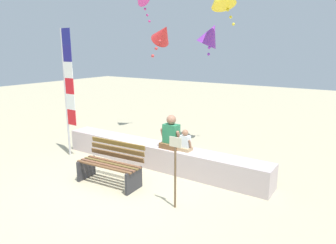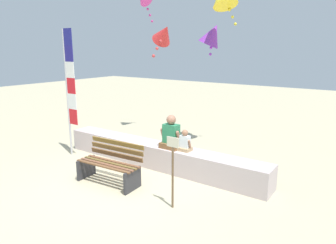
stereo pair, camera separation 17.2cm
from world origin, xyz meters
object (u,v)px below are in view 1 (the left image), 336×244
object	(u,v)px
person_adult	(171,135)
flag_banner	(68,85)
park_bench	(111,165)
kite_purple	(210,35)
person_child	(185,142)
sign_post	(175,167)
kite_red	(163,34)

from	to	relation	value
person_adult	flag_banner	bearing A→B (deg)	-167.46
park_bench	kite_purple	size ratio (longest dim) A/B	1.51
flag_banner	person_adult	bearing A→B (deg)	12.54
person_adult	person_child	bearing A→B (deg)	0.06
flag_banner	sign_post	distance (m)	4.08
flag_banner	sign_post	size ratio (longest dim) A/B	2.50
person_adult	person_child	distance (m)	0.39
park_bench	kite_red	world-z (taller)	kite_red
kite_purple	kite_red	size ratio (longest dim) A/B	1.07
park_bench	flag_banner	size ratio (longest dim) A/B	0.44
park_bench	person_child	xyz separation A→B (m)	(1.06, 1.31, 0.35)
person_child	kite_purple	size ratio (longest dim) A/B	0.51
person_adult	kite_red	size ratio (longest dim) A/B	0.86
person_adult	flag_banner	xyz separation A→B (m)	(-2.79, -0.62, 1.06)
flag_banner	kite_red	bearing A→B (deg)	33.74
person_adult	kite_purple	world-z (taller)	kite_purple
kite_purple	kite_red	world-z (taller)	kite_purple
flag_banner	kite_red	size ratio (longest dim) A/B	3.65
person_adult	flag_banner	distance (m)	3.05
park_bench	sign_post	xyz separation A→B (m)	(1.72, -0.15, 0.38)
person_adult	kite_purple	bearing A→B (deg)	96.70
kite_purple	park_bench	bearing A→B (deg)	-95.90
person_adult	kite_red	bearing A→B (deg)	134.51
flag_banner	sign_post	world-z (taller)	flag_banner
flag_banner	person_child	bearing A→B (deg)	11.09
park_bench	person_adult	xyz separation A→B (m)	(0.69, 1.31, 0.47)
kite_purple	kite_red	bearing A→B (deg)	-104.26
person_adult	flag_banner	size ratio (longest dim) A/B	0.24
park_bench	person_child	distance (m)	1.73
sign_post	park_bench	bearing A→B (deg)	175.15
park_bench	person_child	world-z (taller)	person_child
flag_banner	sign_post	bearing A→B (deg)	-12.32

